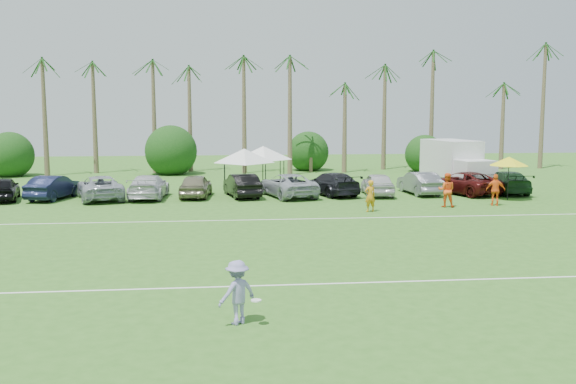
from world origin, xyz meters
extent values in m
plane|color=#31651E|center=(0.00, 0.00, 0.00)|extent=(120.00, 120.00, 0.00)
cube|color=white|center=(0.00, 2.00, 0.01)|extent=(80.00, 0.10, 0.01)
cube|color=white|center=(0.00, 14.00, 0.01)|extent=(80.00, 0.10, 0.01)
cone|color=brown|center=(-17.00, 38.00, 4.50)|extent=(0.44, 0.44, 9.00)
cone|color=brown|center=(-12.00, 38.00, 5.00)|extent=(0.44, 0.44, 10.00)
cone|color=brown|center=(-8.00, 38.00, 5.50)|extent=(0.44, 0.44, 11.00)
cone|color=brown|center=(-4.00, 38.00, 4.00)|extent=(0.44, 0.44, 8.00)
cone|color=brown|center=(0.00, 38.00, 4.50)|extent=(0.44, 0.44, 9.00)
cone|color=brown|center=(4.00, 38.00, 5.00)|extent=(0.44, 0.44, 10.00)
cone|color=brown|center=(8.00, 38.00, 5.50)|extent=(0.44, 0.44, 11.00)
cone|color=brown|center=(13.00, 38.00, 4.00)|extent=(0.44, 0.44, 8.00)
cone|color=brown|center=(18.00, 38.00, 4.50)|extent=(0.44, 0.44, 9.00)
cone|color=brown|center=(23.00, 38.00, 5.00)|extent=(0.44, 0.44, 10.00)
cone|color=brown|center=(27.00, 38.00, 5.50)|extent=(0.44, 0.44, 11.00)
cylinder|color=brown|center=(-19.00, 39.00, 0.70)|extent=(0.30, 0.30, 1.40)
sphere|color=#10380F|center=(-19.00, 39.00, 1.80)|extent=(4.00, 4.00, 4.00)
cylinder|color=brown|center=(-6.00, 39.00, 0.70)|extent=(0.30, 0.30, 1.40)
sphere|color=#10380F|center=(-6.00, 39.00, 1.80)|extent=(4.00, 4.00, 4.00)
cylinder|color=brown|center=(6.00, 39.00, 0.70)|extent=(0.30, 0.30, 1.40)
sphere|color=#10380F|center=(6.00, 39.00, 1.80)|extent=(4.00, 4.00, 4.00)
cylinder|color=brown|center=(16.00, 39.00, 0.70)|extent=(0.30, 0.30, 1.40)
sphere|color=#10380F|center=(16.00, 39.00, 1.80)|extent=(4.00, 4.00, 4.00)
imported|color=orange|center=(6.06, 15.97, 0.85)|extent=(0.70, 0.55, 1.70)
imported|color=#FC581C|center=(10.69, 17.11, 0.96)|extent=(1.12, 0.99, 1.92)
imported|color=orange|center=(13.65, 17.34, 0.90)|extent=(1.13, 0.70, 1.80)
cube|color=silver|center=(14.42, 26.63, 2.05)|extent=(3.23, 4.95, 2.50)
cube|color=silver|center=(14.96, 23.48, 1.05)|extent=(2.57, 2.16, 2.10)
cube|color=black|center=(15.08, 22.74, 0.75)|extent=(2.31, 0.68, 1.00)
cube|color=#E5590C|center=(15.66, 26.84, 1.60)|extent=(0.29, 1.58, 0.90)
cylinder|color=black|center=(13.94, 23.51, 0.45)|extent=(0.45, 0.94, 0.90)
cylinder|color=black|center=(15.91, 23.85, 0.45)|extent=(0.45, 0.94, 0.90)
cylinder|color=black|center=(13.24, 27.65, 0.45)|extent=(0.45, 0.94, 0.90)
cylinder|color=black|center=(15.20, 27.98, 0.45)|extent=(0.45, 0.94, 0.90)
cylinder|color=black|center=(-1.62, 24.12, 0.95)|extent=(0.06, 0.06, 1.90)
cylinder|color=black|center=(1.03, 24.12, 0.95)|extent=(0.06, 0.06, 1.90)
cylinder|color=black|center=(-1.62, 26.77, 0.95)|extent=(0.06, 0.06, 1.90)
cylinder|color=black|center=(1.03, 26.77, 0.95)|extent=(0.06, 0.06, 1.90)
pyramid|color=silver|center=(-0.29, 25.45, 2.85)|extent=(4.11, 4.11, 0.95)
cylinder|color=black|center=(-0.19, 26.63, 0.96)|extent=(0.06, 0.06, 1.91)
cylinder|color=black|center=(2.48, 26.63, 0.96)|extent=(0.06, 0.06, 1.91)
cylinder|color=black|center=(-0.19, 29.30, 0.96)|extent=(0.06, 0.06, 1.91)
cylinder|color=black|center=(2.48, 29.30, 0.96)|extent=(0.06, 0.06, 1.91)
pyramid|color=white|center=(1.15, 27.96, 2.87)|extent=(4.13, 4.13, 0.96)
cylinder|color=black|center=(15.36, 19.44, 1.18)|extent=(0.05, 0.05, 2.36)
cone|color=yellow|center=(15.36, 19.44, 2.36)|extent=(2.36, 2.36, 0.54)
imported|color=#8A85BD|center=(-1.53, -1.48, 0.83)|extent=(1.23, 1.09, 1.65)
cylinder|color=white|center=(-1.06, -1.69, 0.66)|extent=(0.27, 0.27, 0.03)
imported|color=black|center=(-14.91, 22.42, 0.73)|extent=(2.55, 4.54, 1.46)
imported|color=#121833|center=(-12.04, 22.77, 0.73)|extent=(2.62, 4.68, 1.46)
imported|color=#9EA4AE|center=(-9.17, 22.28, 0.73)|extent=(3.75, 5.71, 1.46)
imported|color=silver|center=(-6.30, 22.52, 0.73)|extent=(2.33, 5.14, 1.46)
imported|color=#79745A|center=(-3.43, 22.70, 0.73)|extent=(2.14, 4.43, 1.46)
imported|color=black|center=(-0.56, 22.57, 0.73)|extent=(2.37, 4.64, 1.46)
imported|color=#A0A4AE|center=(2.30, 22.33, 0.73)|extent=(3.72, 5.70, 1.46)
imported|color=black|center=(5.17, 22.85, 0.73)|extent=(3.42, 5.41, 1.46)
imported|color=silver|center=(8.04, 22.32, 0.73)|extent=(2.06, 4.41, 1.46)
imported|color=slate|center=(10.91, 22.67, 0.73)|extent=(1.92, 4.55, 1.46)
imported|color=#450E0D|center=(13.78, 22.43, 0.73)|extent=(4.15, 5.77, 1.46)
imported|color=black|center=(16.65, 22.51, 0.73)|extent=(2.42, 5.17, 1.46)
camera|label=1|loc=(-1.93, -17.32, 5.42)|focal=40.00mm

